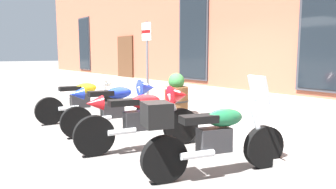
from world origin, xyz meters
TOP-DOWN VIEW (x-y plane):
  - ground_plane at (0.00, 0.00)m, footprint 140.00×140.00m
  - sidewalk at (0.00, 1.28)m, footprint 33.31×2.57m
  - motorcycle_yellow_naked at (-2.16, -0.84)m, footprint 0.62×2.14m
  - motorcycle_blue_sport at (-0.63, -0.72)m, footprint 0.67×2.15m
  - motorcycle_red_sport at (0.62, -0.93)m, footprint 0.76×2.16m
  - motorcycle_green_touring at (2.12, -0.93)m, footprint 0.95×2.04m
  - parking_sign at (-1.71, 0.72)m, footprint 0.36×0.07m
  - barrel_planter at (-0.95, 1.06)m, footprint 0.61×0.61m

SIDE VIEW (x-z plane):
  - ground_plane at x=0.00m, z-range 0.00..0.00m
  - sidewalk at x=0.00m, z-range 0.00..0.12m
  - motorcycle_yellow_naked at x=-2.16m, z-range -0.01..0.98m
  - motorcycle_green_touring at x=2.12m, z-range -0.11..1.21m
  - barrel_planter at x=-0.95m, z-range 0.05..1.07m
  - motorcycle_red_sport at x=0.62m, z-range 0.04..1.11m
  - motorcycle_blue_sport at x=-0.63m, z-range 0.05..1.12m
  - parking_sign at x=-1.71m, z-range 0.46..2.76m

